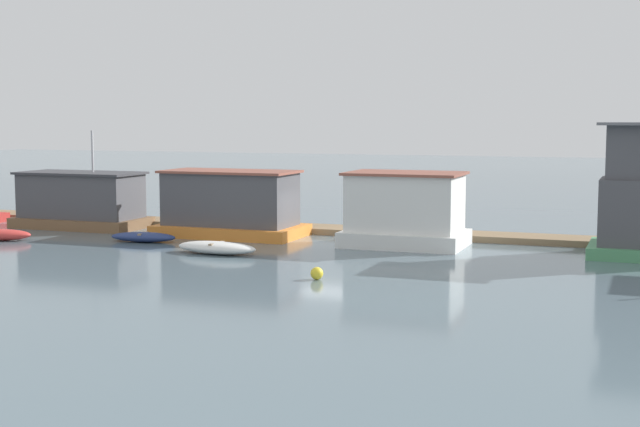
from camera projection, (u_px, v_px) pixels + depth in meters
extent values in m
plane|color=slate|center=(327.00, 241.00, 42.53)|extent=(200.00, 200.00, 0.00)
cube|color=#846B4C|center=(347.00, 230.00, 45.20)|extent=(59.60, 2.20, 0.30)
cube|color=brown|center=(82.00, 222.00, 47.68)|extent=(6.96, 3.51, 0.54)
cube|color=#4C4C51|center=(81.00, 196.00, 47.53)|extent=(6.28, 2.83, 2.31)
cube|color=#38383D|center=(80.00, 173.00, 47.40)|extent=(6.58, 3.13, 0.12)
cylinder|color=#B2B2B7|center=(92.00, 151.00, 46.99)|extent=(0.12, 0.12, 2.20)
cube|color=orange|center=(231.00, 230.00, 44.20)|extent=(7.22, 3.86, 0.55)
cube|color=#4C4C51|center=(230.00, 199.00, 44.04)|extent=(6.28, 2.92, 2.59)
cube|color=brown|center=(230.00, 172.00, 43.90)|extent=(6.58, 3.22, 0.12)
cube|color=white|center=(405.00, 238.00, 40.70)|extent=(5.47, 3.77, 0.70)
cube|color=white|center=(405.00, 203.00, 40.53)|extent=(4.89, 3.19, 2.57)
cube|color=brown|center=(406.00, 173.00, 40.38)|extent=(5.19, 3.49, 0.12)
ellipsoid|color=red|center=(0.00, 235.00, 42.53)|extent=(3.12, 1.89, 0.54)
cube|color=#997F60|center=(0.00, 231.00, 42.51)|extent=(0.42, 0.85, 0.08)
ellipsoid|color=navy|center=(143.00, 237.00, 42.03)|extent=(3.34, 1.54, 0.47)
cube|color=#997F60|center=(143.00, 234.00, 42.01)|extent=(0.28, 0.96, 0.08)
ellipsoid|color=white|center=(217.00, 248.00, 38.30)|extent=(3.81, 1.54, 0.54)
cube|color=#997F60|center=(217.00, 243.00, 38.27)|extent=(0.22, 1.13, 0.08)
sphere|color=yellow|center=(317.00, 273.00, 32.14)|extent=(0.47, 0.47, 0.47)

